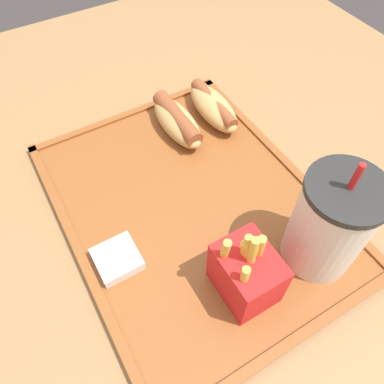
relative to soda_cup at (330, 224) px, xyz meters
name	(u,v)px	position (x,y,z in m)	size (l,w,h in m)	color
ground_plane	(189,349)	(-0.15, -0.11, -0.85)	(8.00, 8.00, 0.00)	#383333
dining_table	(188,305)	(-0.15, -0.11, -0.47)	(1.21, 1.19, 0.77)	olive
food_tray	(192,207)	(-0.14, -0.10, -0.07)	(0.45, 0.34, 0.01)	brown
soda_cup	(330,224)	(0.00, 0.00, 0.00)	(0.09, 0.09, 0.17)	silver
hot_dog_far	(213,107)	(-0.28, 0.03, -0.05)	(0.13, 0.06, 0.04)	tan
hot_dog_near	(177,121)	(-0.28, -0.04, -0.05)	(0.13, 0.05, 0.04)	tan
fries_carton	(244,274)	(-0.01, -0.11, -0.03)	(0.07, 0.06, 0.12)	red
sauce_cup_mayo	(117,259)	(-0.12, -0.22, -0.06)	(0.05, 0.05, 0.02)	silver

